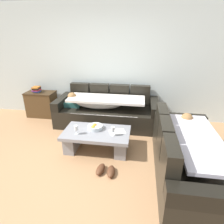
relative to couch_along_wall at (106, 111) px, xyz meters
name	(u,v)px	position (x,y,z in m)	size (l,w,h in m)	color
ground_plane	(76,166)	(-0.19, -1.62, -0.33)	(14.00, 14.00, 0.00)	#AF8055
back_wall	(101,63)	(-0.19, 0.53, 1.02)	(9.00, 0.10, 2.70)	silver
couch_along_wall	(106,111)	(0.00, 0.00, 0.00)	(2.33, 0.92, 0.88)	black
couch_near_window	(187,156)	(1.52, -1.57, 0.00)	(0.92, 2.04, 0.88)	black
coffee_table	(97,138)	(0.04, -1.11, -0.09)	(1.20, 0.68, 0.38)	gray
fruit_bowl	(95,127)	(-0.01, -1.01, 0.09)	(0.28, 0.28, 0.10)	silver
wine_glass_near_left	(76,128)	(-0.28, -1.25, 0.16)	(0.07, 0.07, 0.17)	silver
wine_glass_near_right	(113,130)	(0.35, -1.20, 0.16)	(0.07, 0.07, 0.17)	silver
open_magazine	(117,132)	(0.42, -1.07, 0.05)	(0.28, 0.21, 0.01)	white
side_cabinet	(42,104)	(-1.73, 0.23, -0.01)	(0.72, 0.44, 0.64)	#50381E
book_stack_on_cabinet	(37,89)	(-1.81, 0.23, 0.38)	(0.19, 0.22, 0.14)	#2D569E
pair_of_shoes	(106,170)	(0.32, -1.71, -0.29)	(0.32, 0.30, 0.09)	#59331E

